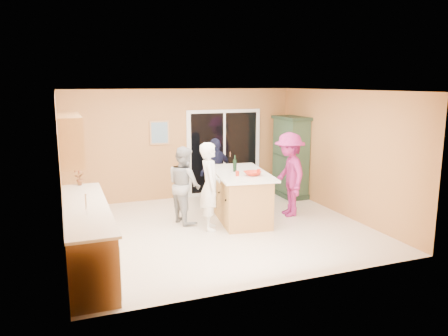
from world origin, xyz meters
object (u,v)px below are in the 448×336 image
object	(u,v)px
kitchen_island	(240,197)
green_hutch	(291,158)
woman_grey	(184,185)
woman_navy	(216,171)
woman_magenta	(289,174)
woman_white	(210,186)

from	to	relation	value
kitchen_island	green_hutch	xyz separation A→B (m)	(1.88, 1.34, 0.49)
woman_grey	woman_navy	distance (m)	1.49
woman_navy	woman_magenta	size ratio (longest dim) A/B	0.87
woman_grey	woman_navy	xyz separation A→B (m)	(1.05, 1.06, -0.01)
woman_white	woman_grey	world-z (taller)	woman_white
woman_navy	woman_white	bearing A→B (deg)	46.03
green_hutch	woman_white	size ratio (longest dim) A/B	1.17
woman_magenta	kitchen_island	bearing A→B (deg)	-85.12
woman_navy	woman_grey	bearing A→B (deg)	24.73
woman_grey	woman_navy	size ratio (longest dim) A/B	1.01
kitchen_island	green_hutch	size ratio (longest dim) A/B	1.03
green_hutch	woman_magenta	xyz separation A→B (m)	(-0.82, -1.40, -0.08)
kitchen_island	woman_grey	bearing A→B (deg)	174.77
woman_white	woman_magenta	distance (m)	1.84
woman_grey	woman_magenta	bearing A→B (deg)	-112.39
woman_white	woman_magenta	size ratio (longest dim) A/B	0.95
woman_white	woman_navy	bearing A→B (deg)	-8.63
woman_grey	woman_navy	world-z (taller)	woman_grey
green_hutch	kitchen_island	bearing A→B (deg)	-144.67
woman_magenta	green_hutch	bearing A→B (deg)	158.34
woman_magenta	woman_white	bearing A→B (deg)	-73.43
kitchen_island	woman_white	distance (m)	0.90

